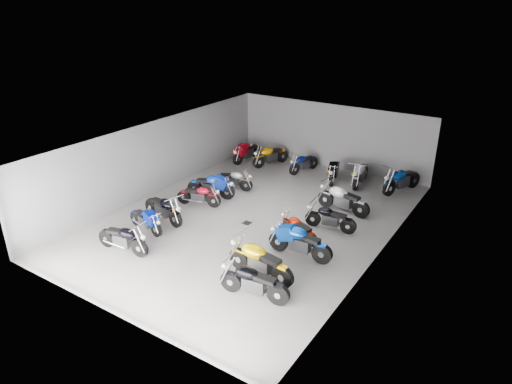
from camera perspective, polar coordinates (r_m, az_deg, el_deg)
ground at (r=17.88m, az=-0.23°, el=-3.29°), size 14.00×14.00×0.00m
wall_back at (r=23.08m, az=9.42°, el=6.88°), size 10.00×0.10×3.20m
wall_left at (r=20.24m, az=-12.19°, el=4.32°), size 0.10×14.00×3.20m
wall_right at (r=15.29m, az=15.63°, el=-2.39°), size 0.10×14.00×3.20m
ceiling at (r=16.69m, az=-0.25°, el=6.65°), size 10.00×14.00×0.04m
drain_grate at (r=17.51m, az=-1.13°, el=-3.88°), size 0.32×0.32×0.01m
motorcycle_left_a at (r=16.05m, az=-16.28°, el=-5.60°), size 2.09×0.46×0.92m
motorcycle_left_b at (r=17.24m, az=-13.60°, el=-3.39°), size 1.87×0.50×0.83m
motorcycle_left_c at (r=17.80m, az=-11.49°, el=-2.03°), size 2.19×0.59×0.97m
motorcycle_left_d at (r=18.91m, az=-7.11°, el=-0.40°), size 1.86×0.68×0.84m
motorcycle_left_e at (r=19.62m, az=-5.59°, el=0.77°), size 2.13×0.71×0.96m
motorcycle_left_f at (r=20.38m, az=-2.92°, el=1.56°), size 1.91×0.58×0.85m
motorcycle_right_a at (r=13.22m, az=-0.35°, el=-11.18°), size 2.16×0.52×0.95m
motorcycle_right_b at (r=14.05m, az=0.44°, el=-8.65°), size 2.37×0.51×1.04m
motorcycle_right_c at (r=15.19m, az=5.42°, el=-6.21°), size 2.29×0.46×1.01m
motorcycle_right_d at (r=16.21m, az=5.27°, el=-4.58°), size 1.81×0.76×0.83m
motorcycle_right_e at (r=17.06m, az=9.22°, el=-3.22°), size 1.97×0.44×0.86m
motorcycle_right_f at (r=18.51m, az=10.78°, el=-0.90°), size 2.28×0.51×1.00m
motorcycle_back_a at (r=23.90m, az=-1.16°, el=5.05°), size 0.48×2.18×0.96m
motorcycle_back_b at (r=23.33m, az=1.78°, el=4.60°), size 0.89×2.11×0.97m
motorcycle_back_c at (r=22.55m, az=5.97°, el=3.65°), size 0.63×1.93×0.86m
motorcycle_back_d at (r=21.62m, az=9.77°, el=2.68°), size 0.70×2.11×0.94m
motorcycle_back_e at (r=21.39m, az=12.94°, el=2.26°), size 0.51×2.24×0.98m
motorcycle_back_f at (r=21.05m, az=17.71°, el=1.45°), size 1.02×2.24×1.03m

